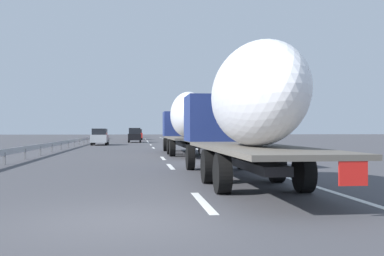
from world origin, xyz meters
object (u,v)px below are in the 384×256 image
(road_sign, at_px, (195,125))
(car_black_suv, at_px, (135,135))
(car_silver_hatch, at_px, (100,137))
(truck_trailing, at_px, (243,108))
(truck_lead, at_px, (186,119))
(car_white_van, at_px, (137,134))
(car_red_compact, at_px, (137,134))

(road_sign, bearing_deg, car_black_suv, 28.94)
(car_black_suv, bearing_deg, car_silver_hatch, 160.71)
(truck_trailing, bearing_deg, car_black_suv, 4.30)
(truck_trailing, distance_m, road_sign, 36.52)
(truck_lead, relative_size, car_black_suv, 3.32)
(car_white_van, bearing_deg, car_black_suv, 179.52)
(car_white_van, distance_m, car_silver_hatch, 47.39)
(truck_lead, xyz_separation_m, car_black_suv, (31.26, 3.66, -1.44))
(truck_lead, xyz_separation_m, road_sign, (19.04, -3.10, -0.23))
(truck_trailing, xyz_separation_m, car_black_suv, (48.61, 3.66, -1.39))
(car_white_van, relative_size, car_silver_hatch, 0.92)
(truck_trailing, distance_m, car_red_compact, 66.31)
(truck_lead, distance_m, car_silver_hatch, 21.85)
(truck_lead, height_order, car_silver_hatch, truck_lead)
(truck_lead, relative_size, road_sign, 4.26)
(truck_lead, distance_m, car_white_van, 67.80)
(car_white_van, bearing_deg, truck_trailing, -177.75)
(truck_lead, bearing_deg, car_white_van, 2.83)
(truck_trailing, distance_m, car_black_suv, 48.76)
(truck_trailing, relative_size, car_black_suv, 3.33)
(car_white_van, bearing_deg, car_silver_hatch, 175.06)
(car_white_van, height_order, car_black_suv, car_black_suv)
(car_white_van, xyz_separation_m, road_sign, (-48.66, -6.45, 1.28))
(truck_lead, height_order, car_black_suv, truck_lead)
(truck_trailing, distance_m, car_white_van, 85.13)
(road_sign, bearing_deg, truck_trailing, 175.13)
(truck_lead, bearing_deg, car_red_compact, 3.93)
(car_black_suv, distance_m, road_sign, 14.02)
(truck_trailing, height_order, car_red_compact, truck_trailing)
(truck_trailing, height_order, road_sign, truck_trailing)
(truck_lead, distance_m, car_red_compact, 49.00)
(car_silver_hatch, height_order, road_sign, road_sign)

